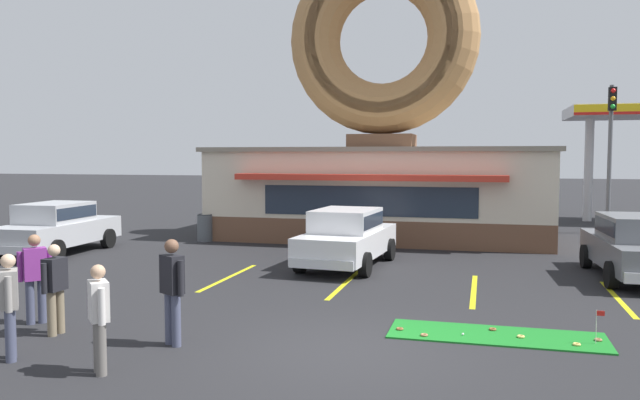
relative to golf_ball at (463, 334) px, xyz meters
The scene contains 25 objects.
ground_plane 2.13m from the golf_ball, 145.75° to the right, with size 160.00×160.00×0.00m, color #232326.
donut_shop_building 13.71m from the golf_ball, 105.19° to the left, with size 12.30×6.75×10.96m.
putting_mat 0.58m from the golf_ball, 18.71° to the left, with size 3.59×1.19×0.03m, color #197523.
mini_donut_near_left 1.78m from the golf_ball, ahead, with size 0.13×0.13×0.04m, color #E5C666.
mini_donut_near_right 0.66m from the golf_ball, 162.02° to the right, with size 0.13×0.13×0.04m, color #A5724C.
mini_donut_mid_left 0.95m from the golf_ball, ahead, with size 0.13×0.13×0.04m, color #E5C666.
mini_donut_mid_centre 1.08m from the golf_ball, behind, with size 0.13×0.13×0.04m, color brown.
mini_donut_mid_right 2.17m from the golf_ball, ahead, with size 0.13×0.13×0.04m, color #A5724C.
mini_donut_far_left 0.67m from the golf_ball, 42.73° to the left, with size 0.13×0.13×0.04m, color brown.
golf_ball is the anchor object (origin of this frame).
putting_flag_pin 2.16m from the golf_ball, ahead, with size 0.13×0.01×0.55m.
car_white 6.99m from the golf_ball, 118.77° to the left, with size 2.24×4.68×1.60m.
car_grey 7.39m from the golf_ball, 57.21° to the left, with size 2.16×4.64×1.60m.
car_silver 13.98m from the golf_ball, 154.49° to the left, with size 2.10×4.62×1.60m.
pedestrian_blue_sweater_man 5.84m from the golf_ball, 147.46° to the right, with size 0.44×0.46×1.55m.
pedestrian_hooded_kid 4.90m from the golf_ball, 159.90° to the right, with size 0.53×0.40×1.73m.
pedestrian_leather_jacket_man 7.69m from the golf_ball, behind, with size 0.44×0.46×1.64m.
pedestrian_clipboard_woman 7.20m from the golf_ball, 155.68° to the right, with size 0.43×0.48×1.61m.
pedestrian_beanie_man 6.99m from the golf_ball, 166.49° to the right, with size 0.26×0.60×1.56m.
trash_bin 13.56m from the golf_ball, 133.68° to the left, with size 0.57×0.57×0.97m.
traffic_light_pole 16.97m from the golf_ball, 72.38° to the left, with size 0.28×0.47×5.80m.
parking_stripe_far_left 7.01m from the golf_ball, 147.12° to the left, with size 0.12×3.60×0.01m, color yellow.
parking_stripe_left 4.77m from the golf_ball, 127.18° to the left, with size 0.12×3.60×0.01m, color yellow.
parking_stripe_mid_left 3.81m from the golf_ball, 88.27° to the left, with size 0.12×3.60×0.01m, color yellow.
parking_stripe_centre 4.92m from the golf_ball, 50.69° to the left, with size 0.12×3.60×0.01m, color yellow.
Camera 1 is at (2.07, -9.41, 3.06)m, focal length 35.00 mm.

